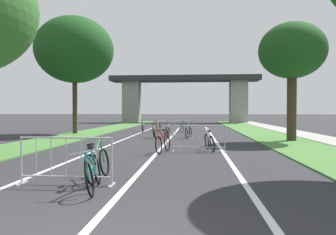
# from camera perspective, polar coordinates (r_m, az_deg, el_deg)

# --- Properties ---
(grass_verge_left) EXTENTS (2.94, 49.00, 0.05)m
(grass_verge_left) POSITION_cam_1_polar(r_m,az_deg,el_deg) (24.54, -13.19, -2.55)
(grass_verge_left) COLOR #477A38
(grass_verge_left) RESTS_ON ground
(grass_verge_right) EXTENTS (2.94, 49.00, 0.05)m
(grass_verge_right) POSITION_cam_1_polar(r_m,az_deg,el_deg) (23.80, 16.12, -2.68)
(grass_verge_right) COLOR #477A38
(grass_verge_right) RESTS_ON ground
(sidewalk_path_right) EXTENTS (2.04, 49.00, 0.08)m
(sidewalk_path_right) POSITION_cam_1_polar(r_m,az_deg,el_deg) (24.41, 21.86, -2.59)
(sidewalk_path_right) COLOR #9E9B93
(sidewalk_path_right) RESTS_ON ground
(lane_stripe_center) EXTENTS (0.14, 28.35, 0.01)m
(lane_stripe_center) POSITION_cam_1_polar(r_m,az_deg,el_deg) (17.55, 0.04, -4.07)
(lane_stripe_center) COLOR silver
(lane_stripe_center) RESTS_ON ground
(lane_stripe_right_lane) EXTENTS (0.14, 28.35, 0.01)m
(lane_stripe_right_lane) POSITION_cam_1_polar(r_m,az_deg,el_deg) (17.52, 8.42, -4.09)
(lane_stripe_right_lane) COLOR silver
(lane_stripe_right_lane) RESTS_ON ground
(lane_stripe_left_lane) EXTENTS (0.14, 28.35, 0.01)m
(lane_stripe_left_lane) POSITION_cam_1_polar(r_m,az_deg,el_deg) (17.94, -8.14, -3.97)
(lane_stripe_left_lane) COLOR silver
(lane_stripe_left_lane) RESTS_ON ground
(overpass_bridge) EXTENTS (20.01, 3.67, 6.33)m
(overpass_bridge) POSITION_cam_1_polar(r_m,az_deg,el_deg) (43.84, 2.91, 4.67)
(overpass_bridge) COLOR #2D2D30
(overpass_bridge) RESTS_ON ground
(tree_left_maple_mid) EXTENTS (5.36, 5.36, 8.10)m
(tree_left_maple_mid) POSITION_cam_1_polar(r_m,az_deg,el_deg) (23.54, -16.26, 11.43)
(tree_left_maple_mid) COLOR #3D2D1E
(tree_left_maple_mid) RESTS_ON ground
(tree_right_cypress_far) EXTENTS (3.47, 3.47, 6.27)m
(tree_right_cypress_far) POSITION_cam_1_polar(r_m,az_deg,el_deg) (18.41, 21.18, 10.85)
(tree_right_cypress_far) COLOR #3D2D1E
(tree_right_cypress_far) RESTS_ON ground
(crowd_barrier_nearest) EXTENTS (2.10, 0.45, 1.05)m
(crowd_barrier_nearest) POSITION_cam_1_polar(r_m,az_deg,el_deg) (7.40, -17.66, -7.43)
(crowd_barrier_nearest) COLOR #ADADB2
(crowd_barrier_nearest) RESTS_ON ground
(crowd_barrier_second) EXTENTS (2.10, 0.49, 1.05)m
(crowd_barrier_second) POSITION_cam_1_polar(r_m,az_deg,el_deg) (12.72, 5.49, -3.78)
(crowd_barrier_second) COLOR #ADADB2
(crowd_barrier_second) RESTS_ON ground
(crowd_barrier_third) EXTENTS (2.10, 0.48, 1.05)m
(crowd_barrier_third) POSITION_cam_1_polar(r_m,az_deg,el_deg) (18.66, 1.18, -2.19)
(crowd_barrier_third) COLOR #ADADB2
(crowd_barrier_third) RESTS_ON ground
(crowd_barrier_fourth) EXTENTS (2.11, 0.49, 1.05)m
(crowd_barrier_fourth) POSITION_cam_1_polar(r_m,az_deg,el_deg) (24.66, -1.04, -1.36)
(crowd_barrier_fourth) COLOR #ADADB2
(crowd_barrier_fourth) RESTS_ON ground
(bicycle_teal_0) EXTENTS (0.55, 1.72, 0.90)m
(bicycle_teal_0) POSITION_cam_1_polar(r_m,az_deg,el_deg) (6.78, -13.17, -9.41)
(bicycle_teal_0) COLOR black
(bicycle_teal_0) RESTS_ON ground
(bicycle_yellow_1) EXTENTS (0.70, 1.74, 0.97)m
(bicycle_yellow_1) POSITION_cam_1_polar(r_m,az_deg,el_deg) (19.22, -2.55, -2.54)
(bicycle_yellow_1) COLOR black
(bicycle_yellow_1) RESTS_ON ground
(bicycle_green_2) EXTENTS (0.48, 1.71, 0.99)m
(bicycle_green_2) POSITION_cam_1_polar(r_m,az_deg,el_deg) (7.70, -12.39, -8.08)
(bicycle_green_2) COLOR black
(bicycle_green_2) RESTS_ON ground
(bicycle_black_3) EXTENTS (0.49, 1.68, 1.01)m
(bicycle_black_3) POSITION_cam_1_polar(r_m,az_deg,el_deg) (19.23, 3.65, -2.52)
(bicycle_black_3) COLOR black
(bicycle_black_3) RESTS_ON ground
(bicycle_silver_4) EXTENTS (0.67, 1.61, 1.01)m
(bicycle_silver_4) POSITION_cam_1_polar(r_m,az_deg,el_deg) (13.24, 7.35, -4.23)
(bicycle_silver_4) COLOR black
(bicycle_silver_4) RESTS_ON ground
(bicycle_white_5) EXTENTS (0.76, 1.62, 1.01)m
(bicycle_white_5) POSITION_cam_1_polar(r_m,az_deg,el_deg) (19.24, -0.15, -2.52)
(bicycle_white_5) COLOR black
(bicycle_white_5) RESTS_ON ground
(bicycle_blue_6) EXTENTS (0.51, 1.63, 0.94)m
(bicycle_blue_6) POSITION_cam_1_polar(r_m,az_deg,el_deg) (24.01, 2.42, -1.74)
(bicycle_blue_6) COLOR black
(bicycle_blue_6) RESTS_ON ground
(bicycle_orange_7) EXTENTS (0.52, 1.66, 0.96)m
(bicycle_orange_7) POSITION_cam_1_polar(r_m,az_deg,el_deg) (25.15, -1.73, -1.70)
(bicycle_orange_7) COLOR black
(bicycle_orange_7) RESTS_ON ground
(bicycle_purple_8) EXTENTS (0.45, 1.72, 0.96)m
(bicycle_purple_8) POSITION_cam_1_polar(r_m,az_deg,el_deg) (24.47, -4.54, -1.77)
(bicycle_purple_8) COLOR black
(bicycle_purple_8) RESTS_ON ground
(bicycle_red_9) EXTENTS (0.65, 1.66, 0.98)m
(bicycle_red_9) POSITION_cam_1_polar(r_m,az_deg,el_deg) (12.45, -0.90, -4.52)
(bicycle_red_9) COLOR black
(bicycle_red_9) RESTS_ON ground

